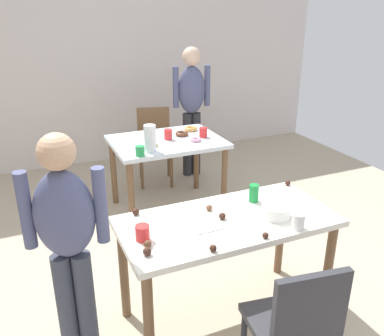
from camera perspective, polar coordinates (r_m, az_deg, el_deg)
ground_plane at (r=3.11m, az=0.91°, el=-18.04°), size 6.40×6.40×0.00m
wall_back at (r=5.51m, az=-13.35°, el=14.05°), size 6.40×0.10×2.60m
dining_table_near at (r=2.64m, az=4.92°, el=-9.00°), size 1.36×0.65×0.75m
dining_table_far at (r=4.09m, az=-3.52°, el=2.52°), size 1.07×0.80×0.75m
chair_near_table at (r=2.27m, az=14.23°, el=-20.31°), size 0.45×0.45×0.87m
chair_far_table at (r=4.85m, az=-5.23°, el=3.78°), size 0.49×0.49×0.87m
person_girl_near at (r=2.33m, az=-16.92°, el=-8.97°), size 0.45×0.27×1.42m
person_adult_far at (r=4.89m, az=-0.05°, el=9.29°), size 0.46×0.24×1.55m
mixing_bowl at (r=2.64m, az=11.57°, el=-5.90°), size 0.18×0.18×0.08m
soda_can at (r=2.80m, az=8.57°, el=-3.47°), size 0.07×0.07×0.12m
fork_near at (r=2.45m, az=2.53°, el=-8.78°), size 0.17×0.02×0.01m
cup_near_0 at (r=2.53m, az=14.53°, el=-7.16°), size 0.08×0.08×0.10m
cup_near_1 at (r=2.36m, az=-6.89°, el=-8.92°), size 0.08×0.08×0.09m
cake_ball_0 at (r=2.57m, az=4.23°, el=-6.67°), size 0.04×0.04×0.04m
cake_ball_1 at (r=3.11m, az=13.14°, el=-2.02°), size 0.04×0.04×0.04m
cake_ball_2 at (r=2.41m, az=10.16°, el=-9.19°), size 0.04×0.04×0.04m
cake_ball_3 at (r=2.64m, az=-7.81°, el=-6.03°), size 0.04×0.04×0.04m
cake_ball_4 at (r=2.76m, az=11.19°, el=-5.03°), size 0.04×0.04×0.04m
cake_ball_5 at (r=2.24m, az=-6.24°, el=-11.45°), size 0.05×0.05×0.05m
cake_ball_6 at (r=2.26m, az=2.93°, el=-11.06°), size 0.04×0.04×0.04m
cake_ball_7 at (r=2.31m, az=-6.16°, el=-10.43°), size 0.04×0.04×0.04m
cake_ball_8 at (r=2.67m, az=2.38°, el=-5.52°), size 0.04×0.04×0.04m
pitcher_far at (r=3.71m, az=-5.85°, el=4.12°), size 0.11×0.11×0.25m
cup_far_0 at (r=3.63m, az=-7.23°, el=2.37°), size 0.08×0.08×0.09m
cup_far_1 at (r=4.12m, az=1.58°, el=4.97°), size 0.08×0.08×0.10m
cup_far_2 at (r=4.05m, az=-3.33°, el=4.68°), size 0.08×0.08×0.10m
donut_far_0 at (r=4.35m, az=-0.16°, el=5.48°), size 0.14×0.14×0.04m
donut_far_1 at (r=3.87m, az=-5.52°, el=3.23°), size 0.10×0.10×0.03m
donut_far_2 at (r=4.18m, az=-1.41°, el=4.78°), size 0.13×0.13×0.04m
donut_far_3 at (r=4.00m, az=0.52°, el=3.97°), size 0.11×0.11×0.03m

